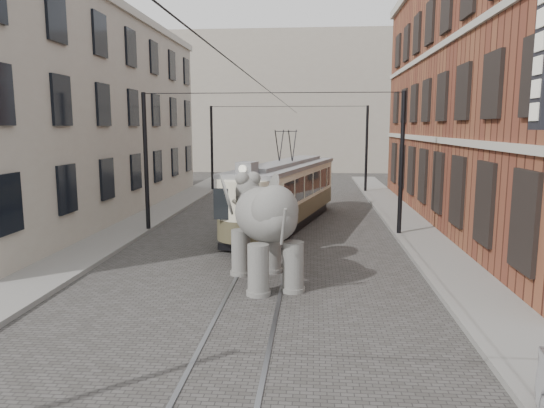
{
  "coord_description": "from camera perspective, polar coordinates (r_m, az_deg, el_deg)",
  "views": [
    {
      "loc": [
        1.6,
        -14.92,
        4.57
      ],
      "look_at": [
        0.27,
        0.92,
        2.1
      ],
      "focal_mm": 32.96,
      "sensor_mm": 36.0,
      "label": 1
    }
  ],
  "objects": [
    {
      "name": "catenary",
      "position": [
        20.06,
        -0.36,
        4.34
      ],
      "size": [
        11.0,
        30.2,
        6.0
      ],
      "primitive_type": null,
      "color": "black",
      "rests_on": "ground"
    },
    {
      "name": "sidewalk_left",
      "position": [
        17.56,
        -23.03,
        -6.72
      ],
      "size": [
        2.0,
        60.0,
        0.15
      ],
      "primitive_type": "cube",
      "color": "slate",
      "rests_on": "ground"
    },
    {
      "name": "sidewalk_right",
      "position": [
        16.19,
        20.57,
        -7.86
      ],
      "size": [
        2.0,
        60.0,
        0.15
      ],
      "primitive_type": "cube",
      "color": "slate",
      "rests_on": "ground"
    },
    {
      "name": "tram_rails",
      "position": [
        15.68,
        -1.27,
        -8.07
      ],
      "size": [
        1.54,
        80.0,
        0.02
      ],
      "primitive_type": null,
      "color": "slate",
      "rests_on": "ground"
    },
    {
      "name": "brick_building",
      "position": [
        25.74,
        26.75,
        11.09
      ],
      "size": [
        8.0,
        26.0,
        12.0
      ],
      "primitive_type": "cube",
      "color": "brown",
      "rests_on": "ground"
    },
    {
      "name": "ground",
      "position": [
        15.69,
        -1.27,
        -8.11
      ],
      "size": [
        120.0,
        120.0,
        0.0
      ],
      "primitive_type": "plane",
      "color": "#43413E"
    },
    {
      "name": "distant_block",
      "position": [
        55.0,
        3.19,
        11.34
      ],
      "size": [
        28.0,
        10.0,
        14.0
      ],
      "primitive_type": "cube",
      "color": "#9D9282",
      "rests_on": "ground"
    },
    {
      "name": "stucco_building",
      "position": [
        27.93,
        -22.31,
        9.06
      ],
      "size": [
        7.0,
        24.0,
        10.0
      ],
      "primitive_type": "cube",
      "color": "#9D9282",
      "rests_on": "ground"
    },
    {
      "name": "elephant",
      "position": [
        14.57,
        -0.74,
        -3.02
      ],
      "size": [
        4.57,
        5.84,
        3.15
      ],
      "primitive_type": null,
      "rotation": [
        0.0,
        0.0,
        0.39
      ],
      "color": "#5C5B55",
      "rests_on": "ground"
    },
    {
      "name": "tram",
      "position": [
        22.94,
        1.57,
        2.9
      ],
      "size": [
        4.8,
        11.33,
        4.41
      ],
      "primitive_type": null,
      "rotation": [
        0.0,
        0.0,
        -0.23
      ],
      "color": "#EFE5C1",
      "rests_on": "ground"
    }
  ]
}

